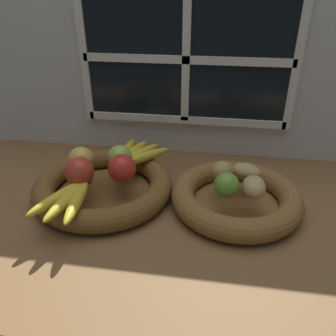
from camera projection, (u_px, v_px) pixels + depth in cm
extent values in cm
cube|color=brown|center=(173.00, 201.00, 92.24)|extent=(140.00, 90.00, 3.00)
cube|color=silver|center=(187.00, 70.00, 104.13)|extent=(140.00, 3.00, 55.00)
cube|color=black|center=(186.00, 59.00, 100.79)|extent=(64.00, 0.80, 38.00)
cube|color=white|center=(186.00, 60.00, 100.27)|extent=(2.40, 1.20, 38.00)
cube|color=white|center=(186.00, 60.00, 100.27)|extent=(64.00, 1.20, 2.40)
cube|color=white|center=(84.00, 57.00, 104.50)|extent=(2.40, 1.20, 40.40)
cube|color=white|center=(297.00, 63.00, 96.03)|extent=(2.40, 1.20, 40.40)
cube|color=white|center=(185.00, 120.00, 109.48)|extent=(64.00, 1.20, 2.40)
cylinder|color=brown|center=(104.00, 193.00, 92.14)|extent=(25.75, 25.75, 1.00)
torus|color=brown|center=(104.00, 186.00, 90.94)|extent=(37.34, 37.34, 5.93)
cylinder|color=brown|center=(235.00, 205.00, 87.45)|extent=(22.57, 22.57, 1.00)
torus|color=brown|center=(236.00, 197.00, 86.25)|extent=(33.46, 33.46, 5.93)
sphere|color=red|center=(122.00, 168.00, 85.83)|extent=(7.28, 7.28, 7.28)
sphere|color=gold|center=(81.00, 160.00, 90.19)|extent=(7.05, 7.05, 7.05)
sphere|color=#99B74C|center=(120.00, 157.00, 91.79)|extent=(6.80, 6.80, 6.80)
sphere|color=#B73828|center=(79.00, 172.00, 84.19)|extent=(7.43, 7.43, 7.43)
ellipsoid|color=gold|center=(59.00, 197.00, 78.46)|extent=(10.02, 17.61, 2.74)
ellipsoid|color=gold|center=(67.00, 199.00, 77.54)|extent=(5.62, 18.32, 2.74)
ellipsoid|color=gold|center=(77.00, 200.00, 77.17)|extent=(4.65, 18.30, 2.74)
sphere|color=brown|center=(87.00, 180.00, 85.08)|extent=(2.47, 2.47, 2.47)
ellipsoid|color=gold|center=(144.00, 157.00, 96.28)|extent=(14.04, 14.19, 2.83)
ellipsoid|color=gold|center=(139.00, 155.00, 97.66)|extent=(10.99, 16.27, 2.83)
ellipsoid|color=gold|center=(133.00, 153.00, 98.65)|extent=(7.22, 17.28, 2.83)
ellipsoid|color=gold|center=(126.00, 152.00, 99.20)|extent=(2.98, 17.16, 2.83)
sphere|color=brown|center=(118.00, 165.00, 91.80)|extent=(2.55, 2.55, 2.55)
ellipsoid|color=tan|center=(246.00, 171.00, 87.80)|extent=(9.11, 7.89, 4.02)
ellipsoid|color=tan|center=(254.00, 187.00, 80.02)|extent=(5.86, 7.60, 5.05)
ellipsoid|color=#A38451|center=(222.00, 171.00, 86.81)|extent=(7.32, 7.54, 5.12)
sphere|color=#6B9E33|center=(227.00, 185.00, 79.98)|extent=(6.06, 6.06, 6.06)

